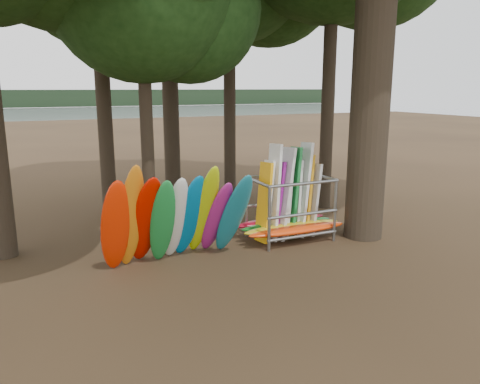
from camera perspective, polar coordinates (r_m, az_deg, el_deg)
name	(u,v)px	position (r m, az deg, el deg)	size (l,w,h in m)	color
ground	(240,255)	(12.98, -0.02, -7.64)	(120.00, 120.00, 0.00)	#47331E
lake	(66,120)	(71.42, -20.40, 8.23)	(160.00, 160.00, 0.00)	gray
far_shore	(49,98)	(121.23, -22.27, 10.52)	(160.00, 4.00, 4.00)	black
kayak_row	(175,219)	(12.01, -7.94, -3.24)	(3.86, 2.14, 2.92)	red
storage_rack	(289,209)	(14.16, 6.05, -2.12)	(3.24, 1.57, 2.91)	gray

